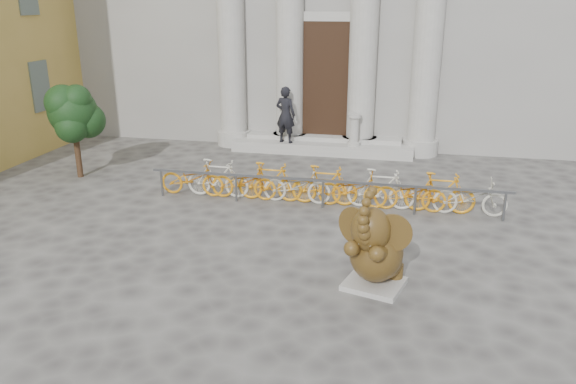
% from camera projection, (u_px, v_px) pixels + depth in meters
% --- Properties ---
extents(ground, '(80.00, 80.00, 0.00)m').
position_uv_depth(ground, '(243.00, 282.00, 10.17)').
color(ground, '#474442').
rests_on(ground, ground).
extents(entrance_steps, '(6.00, 1.20, 0.36)m').
position_uv_depth(entrance_steps, '(322.00, 147.00, 18.80)').
color(entrance_steps, '#A8A59E').
rests_on(entrance_steps, ground).
extents(elephant_statue, '(1.30, 1.56, 1.97)m').
position_uv_depth(elephant_statue, '(375.00, 250.00, 9.78)').
color(elephant_statue, '#A8A59E').
rests_on(elephant_statue, ground).
extents(bike_rack, '(8.85, 0.53, 1.00)m').
position_uv_depth(bike_rack, '(324.00, 185.00, 13.90)').
color(bike_rack, slate).
rests_on(bike_rack, ground).
extents(tree, '(1.54, 1.41, 2.67)m').
position_uv_depth(tree, '(73.00, 113.00, 15.61)').
color(tree, '#332114').
rests_on(tree, ground).
extents(pedestrian, '(0.76, 0.59, 1.85)m').
position_uv_depth(pedestrian, '(286.00, 115.00, 18.35)').
color(pedestrian, black).
rests_on(pedestrian, entrance_steps).
extents(balustrade_post, '(0.42, 0.42, 1.03)m').
position_uv_depth(balustrade_post, '(354.00, 131.00, 18.10)').
color(balustrade_post, '#A8A59E').
rests_on(balustrade_post, entrance_steps).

